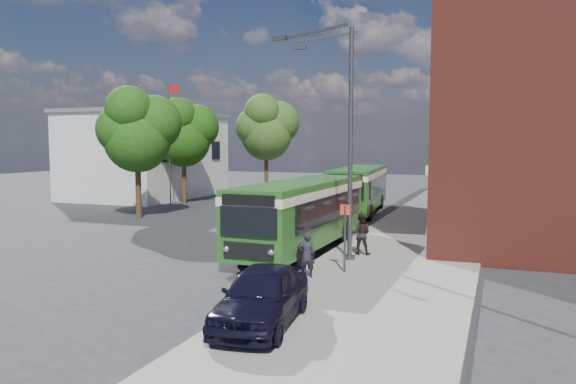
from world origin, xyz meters
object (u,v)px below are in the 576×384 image
at_px(bus_front, 302,209).
at_px(bus_rear, 359,186).
at_px(street_lamp, 341,139).
at_px(parked_car, 262,295).

height_order(bus_front, bus_rear, same).
distance_m(street_lamp, parked_car, 9.28).
xyz_separation_m(bus_rear, parked_car, (3.36, -23.90, -0.95)).
relative_size(bus_front, parked_car, 2.47).
height_order(street_lamp, bus_front, street_lamp).
height_order(street_lamp, parked_car, street_lamp).
bearing_deg(bus_front, bus_rear, 93.54).
relative_size(street_lamp, bus_rear, 0.79).
distance_m(street_lamp, bus_rear, 16.07).
bearing_deg(street_lamp, parked_car, -87.83).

